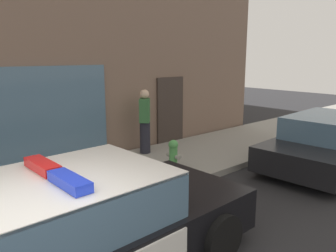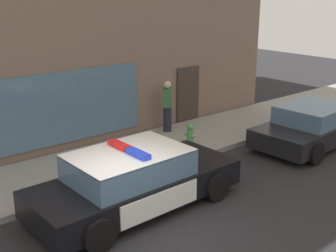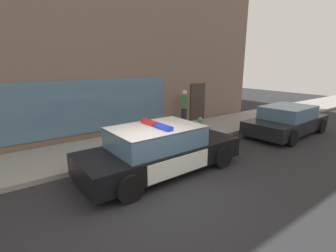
# 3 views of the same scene
# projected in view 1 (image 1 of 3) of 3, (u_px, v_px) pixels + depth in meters

# --- Properties ---
(police_cruiser) EXTENTS (4.89, 2.22, 1.49)m
(police_cruiser) POSITION_uv_depth(u_px,v_px,m) (70.00, 231.00, 3.98)
(police_cruiser) COLOR black
(police_cruiser) RESTS_ON ground
(fire_hydrant) EXTENTS (0.34, 0.39, 0.73)m
(fire_hydrant) POSITION_uv_depth(u_px,v_px,m) (173.00, 156.00, 7.57)
(fire_hydrant) COLOR #4C994C
(fire_hydrant) RESTS_ON sidewalk
(car_down_street) EXTENTS (4.52, 2.27, 1.29)m
(car_down_street) POSITION_uv_depth(u_px,v_px,m) (330.00, 142.00, 8.28)
(car_down_street) COLOR black
(car_down_street) RESTS_ON ground
(pedestrian_on_sidewalk) EXTENTS (0.46, 0.47, 1.71)m
(pedestrian_on_sidewalk) POSITION_uv_depth(u_px,v_px,m) (145.00, 121.00, 8.89)
(pedestrian_on_sidewalk) COLOR #23232D
(pedestrian_on_sidewalk) RESTS_ON sidewalk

